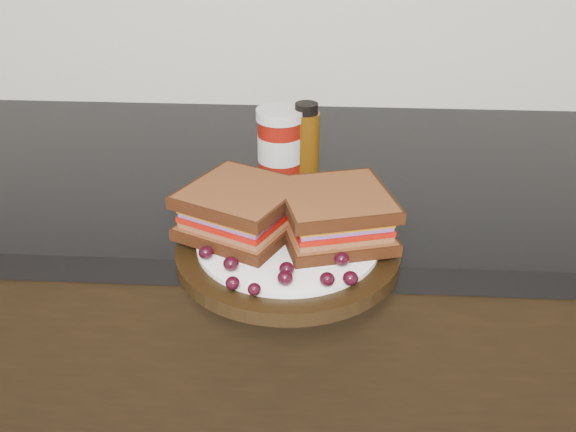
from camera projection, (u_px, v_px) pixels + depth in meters
The scene contains 27 objects.
base_cabinets at pixel (174, 374), 1.30m from camera, with size 3.96×0.58×0.86m, color black.
countertop at pixel (151, 172), 1.08m from camera, with size 3.98×0.60×0.04m, color black.
plate at pixel (288, 252), 0.80m from camera, with size 0.28×0.28×0.02m, color black.
sandwich_left at pixel (241, 210), 0.81m from camera, with size 0.13×0.13×0.06m, color brown, non-canonical shape.
sandwich_right at pixel (335, 215), 0.79m from camera, with size 0.13×0.13×0.06m, color brown, non-canonical shape.
grape_0 at pixel (206, 252), 0.76m from camera, with size 0.02×0.02×0.02m, color black.
grape_1 at pixel (231, 264), 0.74m from camera, with size 0.02×0.02×0.02m, color black.
grape_2 at pixel (233, 283), 0.70m from camera, with size 0.02×0.02×0.01m, color black.
grape_3 at pixel (254, 289), 0.69m from camera, with size 0.02×0.02×0.01m, color black.
grape_4 at pixel (285, 278), 0.71m from camera, with size 0.02×0.02×0.02m, color black.
grape_5 at pixel (287, 269), 0.73m from camera, with size 0.02×0.02×0.02m, color black.
grape_6 at pixel (327, 279), 0.71m from camera, with size 0.02×0.02×0.02m, color black.
grape_7 at pixel (350, 278), 0.71m from camera, with size 0.02×0.02×0.02m, color black.
grape_8 at pixel (342, 259), 0.74m from camera, with size 0.02×0.02×0.02m, color black.
grape_9 at pixel (331, 252), 0.76m from camera, with size 0.02×0.02×0.02m, color black.
grape_10 at pixel (356, 232), 0.80m from camera, with size 0.02×0.02×0.02m, color black.
grape_11 at pixel (343, 233), 0.80m from camera, with size 0.02×0.02×0.02m, color black.
grape_12 at pixel (337, 224), 0.82m from camera, with size 0.02×0.02×0.02m, color black.
grape_13 at pixel (250, 212), 0.85m from camera, with size 0.02×0.02×0.02m, color black.
grape_14 at pixel (232, 223), 0.82m from camera, with size 0.02×0.02×0.02m, color black.
grape_15 at pixel (245, 230), 0.80m from camera, with size 0.02×0.02×0.02m, color black.
grape_16 at pixel (222, 242), 0.78m from camera, with size 0.02×0.02×0.01m, color black.
grape_17 at pixel (249, 217), 0.83m from camera, with size 0.02×0.02×0.02m, color black.
grape_18 at pixel (225, 221), 0.82m from camera, with size 0.02×0.02×0.02m, color black.
grape_19 at pixel (222, 226), 0.81m from camera, with size 0.02×0.02×0.02m, color black.
condiment_jar at pixel (280, 143), 1.00m from camera, with size 0.07×0.07×0.11m, color maroon.
oil_bottle at pixel (306, 140), 1.00m from camera, with size 0.04×0.04×0.12m, color #543108.
Camera 1 is at (0.29, 0.73, 1.33)m, focal length 40.00 mm.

